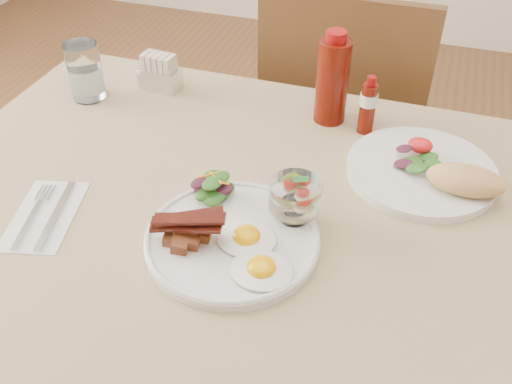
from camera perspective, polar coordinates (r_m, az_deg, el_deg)
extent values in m
cylinder|color=brown|center=(1.68, -14.09, -0.18)|extent=(0.06, 0.06, 0.71)
cube|color=brown|center=(0.99, 2.04, -3.09)|extent=(1.30, 0.85, 0.04)
cube|color=tan|center=(0.97, 2.07, -2.18)|extent=(1.33, 0.88, 0.00)
cylinder|color=brown|center=(1.77, 1.42, -2.09)|extent=(0.04, 0.04, 0.45)
cylinder|color=brown|center=(1.73, 12.94, -4.53)|extent=(0.04, 0.04, 0.45)
cylinder|color=brown|center=(2.04, 4.43, 4.28)|extent=(0.04, 0.04, 0.45)
cylinder|color=brown|center=(2.01, 14.41, 2.29)|extent=(0.04, 0.04, 0.45)
cube|color=brown|center=(1.73, 9.06, 6.41)|extent=(0.42, 0.42, 0.03)
cube|color=brown|center=(1.44, 8.43, 10.16)|extent=(0.42, 0.03, 0.46)
cylinder|color=silver|center=(0.91, -2.39, -4.84)|extent=(0.28, 0.28, 0.02)
ellipsoid|color=white|center=(0.85, 0.54, -7.79)|extent=(0.12, 0.11, 0.01)
ellipsoid|color=#FCAE05|center=(0.84, 0.54, -7.52)|extent=(0.04, 0.04, 0.03)
ellipsoid|color=white|center=(0.90, -0.96, -4.64)|extent=(0.12, 0.11, 0.01)
ellipsoid|color=#FCAE05|center=(0.89, -0.97, -4.37)|extent=(0.04, 0.04, 0.03)
cube|color=#662C14|center=(0.90, -7.13, -3.98)|extent=(0.03, 0.03, 0.02)
cube|color=#662C14|center=(0.89, -6.44, -4.89)|extent=(0.03, 0.03, 0.02)
cube|color=#662C14|center=(0.90, -8.53, -4.69)|extent=(0.02, 0.02, 0.02)
cube|color=#662C14|center=(0.90, -5.31, -4.25)|extent=(0.03, 0.03, 0.02)
cube|color=#662C14|center=(0.88, -7.60, -5.27)|extent=(0.03, 0.03, 0.02)
cube|color=#662C14|center=(0.91, -7.82, -3.57)|extent=(0.02, 0.02, 0.02)
cube|color=#662C14|center=(0.88, -6.51, -3.62)|extent=(0.03, 0.03, 0.02)
cube|color=#662C14|center=(0.88, -7.50, -3.70)|extent=(0.02, 0.02, 0.02)
cube|color=#53140D|center=(0.88, -7.05, -3.25)|extent=(0.11, 0.06, 0.01)
cube|color=#53140D|center=(0.87, -6.98, -3.41)|extent=(0.11, 0.04, 0.01)
cube|color=#53140D|center=(0.88, -6.81, -2.51)|extent=(0.11, 0.07, 0.01)
cube|color=#53140D|center=(0.87, -6.67, -2.68)|extent=(0.11, 0.05, 0.01)
ellipsoid|color=#1A4612|center=(0.98, -4.39, -0.27)|extent=(0.05, 0.04, 0.01)
ellipsoid|color=#1A4612|center=(0.98, -3.21, 0.26)|extent=(0.04, 0.04, 0.01)
ellipsoid|color=#3D1324|center=(0.99, -5.31, 0.48)|extent=(0.04, 0.03, 0.01)
ellipsoid|color=#1A4612|center=(0.96, -4.15, -0.63)|extent=(0.05, 0.04, 0.01)
ellipsoid|color=#1A4612|center=(0.96, -5.14, -0.18)|extent=(0.04, 0.03, 0.01)
ellipsoid|color=#3D1324|center=(0.96, -3.19, 0.26)|extent=(0.04, 0.03, 0.01)
ellipsoid|color=#1A4612|center=(0.98, -4.56, 1.48)|extent=(0.04, 0.04, 0.01)
ellipsoid|color=#1A4612|center=(0.97, -3.60, 1.47)|extent=(0.04, 0.03, 0.01)
ellipsoid|color=#3D1324|center=(0.96, -5.75, 0.90)|extent=(0.03, 0.03, 0.01)
ellipsoid|color=#1A4612|center=(0.95, -4.41, 0.85)|extent=(0.04, 0.03, 0.01)
ellipsoid|color=#1A4612|center=(0.96, -3.56, 1.39)|extent=(0.04, 0.03, 0.01)
cylinder|color=orange|center=(0.96, -4.07, 1.41)|extent=(0.03, 0.03, 0.01)
cylinder|color=orange|center=(0.97, -4.92, 1.67)|extent=(0.04, 0.03, 0.01)
cylinder|color=orange|center=(0.95, -3.75, 1.00)|extent=(0.04, 0.01, 0.01)
cylinder|color=white|center=(0.94, 3.82, -2.37)|extent=(0.05, 0.05, 0.01)
cylinder|color=white|center=(0.93, 3.85, -1.84)|extent=(0.02, 0.02, 0.02)
cylinder|color=white|center=(0.91, 3.93, -0.37)|extent=(0.08, 0.08, 0.05)
cylinder|color=#FFF1B4|center=(0.92, 3.44, -0.36)|extent=(0.02, 0.02, 0.01)
cylinder|color=#FFF1B4|center=(0.90, 4.56, -1.11)|extent=(0.02, 0.02, 0.01)
cylinder|color=#FFF1B4|center=(0.92, 4.41, 0.05)|extent=(0.02, 0.02, 0.01)
cylinder|color=#89B737|center=(0.91, 3.70, 0.86)|extent=(0.03, 0.03, 0.01)
cone|color=red|center=(0.89, 4.42, -0.08)|extent=(0.02, 0.02, 0.02)
cone|color=red|center=(0.90, 3.10, 0.77)|extent=(0.02, 0.02, 0.02)
cone|color=red|center=(0.90, 4.56, 1.27)|extent=(0.02, 0.02, 0.02)
ellipsoid|color=#2B7730|center=(0.88, 4.26, 1.28)|extent=(0.02, 0.01, 0.00)
ellipsoid|color=#2B7730|center=(0.88, 4.77, 1.31)|extent=(0.02, 0.01, 0.00)
cylinder|color=silver|center=(1.09, 16.19, 2.03)|extent=(0.27, 0.27, 0.02)
ellipsoid|color=#1A4612|center=(1.09, 15.25, 2.91)|extent=(0.05, 0.03, 0.01)
ellipsoid|color=#1A4612|center=(1.10, 16.83, 3.35)|extent=(0.04, 0.03, 0.01)
ellipsoid|color=#3D1324|center=(1.07, 14.51, 2.76)|extent=(0.04, 0.03, 0.01)
ellipsoid|color=#1A4612|center=(1.06, 15.76, 2.35)|extent=(0.04, 0.03, 0.01)
ellipsoid|color=#1A4612|center=(1.07, 17.22, 2.68)|extent=(0.04, 0.03, 0.01)
ellipsoid|color=#3D1324|center=(1.09, 14.62, 4.21)|extent=(0.03, 0.03, 0.01)
ellipsoid|color=red|center=(1.11, 16.07, 4.30)|extent=(0.05, 0.04, 0.03)
ellipsoid|color=tan|center=(1.04, 20.26, 1.24)|extent=(0.14, 0.08, 0.05)
cylinder|color=#500C04|center=(1.18, 7.64, 10.86)|extent=(0.08, 0.08, 0.17)
cylinder|color=maroon|center=(1.14, 8.06, 15.18)|extent=(0.05, 0.05, 0.02)
cylinder|color=#500C04|center=(1.17, 11.08, 8.16)|extent=(0.03, 0.03, 0.11)
cylinder|color=silver|center=(1.15, 11.21, 9.09)|extent=(0.04, 0.04, 0.02)
cylinder|color=maroon|center=(1.14, 11.46, 10.80)|extent=(0.02, 0.02, 0.02)
cube|color=silver|center=(1.33, -9.52, 11.14)|extent=(0.09, 0.06, 0.05)
cube|color=#C1AE88|center=(1.33, -10.79, 12.49)|extent=(0.02, 0.04, 0.06)
cube|color=#C1AE88|center=(1.32, -10.23, 12.39)|extent=(0.02, 0.04, 0.06)
cube|color=#C1AE88|center=(1.32, -9.67, 12.29)|extent=(0.02, 0.04, 0.06)
cube|color=#C1AE88|center=(1.31, -9.09, 12.19)|extent=(0.02, 0.04, 0.06)
cube|color=#C1AE88|center=(1.30, -8.51, 12.09)|extent=(0.02, 0.04, 0.06)
cylinder|color=white|center=(1.31, -16.72, 11.49)|extent=(0.07, 0.07, 0.13)
cylinder|color=silver|center=(1.33, -16.51, 10.49)|extent=(0.06, 0.06, 0.07)
cube|color=silver|center=(1.03, -20.37, -2.21)|extent=(0.14, 0.20, 0.00)
cube|color=silver|center=(1.02, -19.38, -2.12)|extent=(0.05, 0.17, 0.00)
cube|color=silver|center=(1.02, -21.89, -3.01)|extent=(0.04, 0.12, 0.00)
cube|color=silver|center=(1.08, -20.85, -0.03)|extent=(0.01, 0.04, 0.00)
cube|color=silver|center=(1.07, -20.49, -0.05)|extent=(0.01, 0.04, 0.00)
cube|color=silver|center=(1.07, -20.13, -0.07)|extent=(0.01, 0.04, 0.00)
cube|color=silver|center=(1.07, -19.77, -0.09)|extent=(0.01, 0.04, 0.00)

